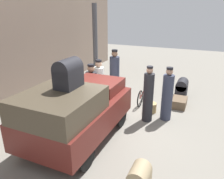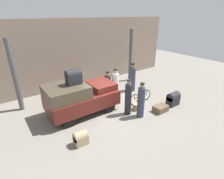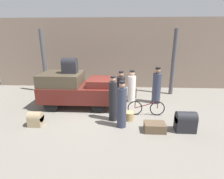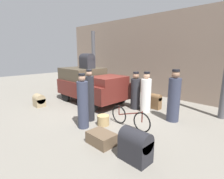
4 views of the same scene
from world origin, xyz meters
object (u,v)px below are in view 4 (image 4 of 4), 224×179
conductor_in_dark_uniform (83,103)px  trunk_barrel_dark (156,101)px  porter_with_bicycle (174,98)px  trunk_wicker_pale (135,145)px  suitcase_small_leather (39,100)px  trunk_on_truck_roof (87,61)px  bicycle (130,118)px  porter_carrying_trunk (135,92)px  porter_lifting_near_truck (146,94)px  truck (91,84)px  suitcase_black_upright (101,138)px  wicker_basket (103,120)px  porter_standing_middle (90,97)px

conductor_in_dark_uniform → trunk_barrel_dark: size_ratio=2.69×
porter_with_bicycle → trunk_wicker_pale: bearing=-79.4°
suitcase_small_leather → trunk_on_truck_roof: (0.83, 2.16, 1.75)m
bicycle → conductor_in_dark_uniform: bearing=-134.6°
porter_carrying_trunk → porter_lifting_near_truck: bearing=-2.2°
porter_lifting_near_truck → suitcase_small_leather: (-3.84, -2.89, -0.48)m
truck → suitcase_black_upright: 4.25m
wicker_basket → porter_carrying_trunk: size_ratio=0.25×
suitcase_black_upright → trunk_wicker_pale: 1.13m
wicker_basket → porter_with_bicycle: bearing=54.3°
porter_with_bicycle → porter_standing_middle: porter_with_bicycle is taller
porter_carrying_trunk → trunk_barrel_dark: bearing=43.2°
porter_carrying_trunk → conductor_in_dark_uniform: bearing=-89.1°
wicker_basket → trunk_barrel_dark: trunk_barrel_dark is taller
bicycle → trunk_barrel_dark: (-0.46, 2.33, 0.02)m
conductor_in_dark_uniform → trunk_on_truck_roof: trunk_on_truck_roof is taller
suitcase_small_leather → porter_standing_middle: bearing=12.4°
trunk_barrel_dark → suitcase_black_upright: bearing=-80.7°
conductor_in_dark_uniform → trunk_wicker_pale: conductor_in_dark_uniform is taller
wicker_basket → trunk_wicker_pale: size_ratio=0.54×
conductor_in_dark_uniform → porter_with_bicycle: bearing=56.0°
bicycle → porter_lifting_near_truck: 1.83m
porter_with_bicycle → trunk_barrel_dark: (-1.18, 0.76, -0.50)m
porter_lifting_near_truck → conductor_in_dark_uniform: size_ratio=0.93×
truck → conductor_in_dark_uniform: 3.05m
bicycle → porter_standing_middle: size_ratio=0.87×
porter_with_bicycle → conductor_in_dark_uniform: 3.20m
suitcase_small_leather → porter_carrying_trunk: bearing=41.6°
bicycle → trunk_wicker_pale: trunk_wicker_pale is taller
wicker_basket → porter_standing_middle: porter_standing_middle is taller
trunk_wicker_pale → truck: bearing=153.6°
wicker_basket → porter_with_bicycle: porter_with_bicycle is taller
suitcase_small_leather → porter_lifting_near_truck: bearing=36.9°
porter_with_bicycle → suitcase_small_leather: 5.84m
wicker_basket → porter_lifting_near_truck: porter_lifting_near_truck is taller
suitcase_small_leather → suitcase_black_upright: bearing=-2.2°
truck → bicycle: 3.51m
trunk_wicker_pale → porter_standing_middle: bearing=164.2°
conductor_in_dark_uniform → porter_lifting_near_truck: bearing=79.5°
porter_standing_middle → trunk_on_truck_roof: size_ratio=2.56×
suitcase_black_upright → trunk_wicker_pale: size_ratio=1.00×
porter_standing_middle → truck: bearing=141.4°
porter_carrying_trunk → porter_with_bicycle: bearing=-4.6°
wicker_basket → conductor_in_dark_uniform: 0.94m
bicycle → porter_with_bicycle: (0.71, 1.57, 0.52)m
wicker_basket → trunk_on_truck_roof: bearing=152.4°
porter_with_bicycle → trunk_barrel_dark: porter_with_bicycle is taller
porter_with_bicycle → porter_lifting_near_truck: bearing=174.3°
conductor_in_dark_uniform → porter_standing_middle: (-0.36, 0.55, 0.04)m
trunk_on_truck_roof → trunk_barrel_dark: bearing=23.7°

